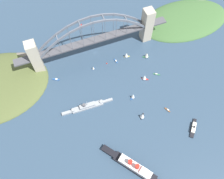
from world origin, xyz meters
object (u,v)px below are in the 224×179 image
harbor_arch_bridge (93,40)px  small_boat_6 (126,55)px  small_boat_0 (168,110)px  small_boat_1 (145,77)px  small_boat_5 (157,74)px  small_boat_8 (133,96)px  ocean_liner (135,167)px  harbor_ferry_steamer (193,128)px  small_boat_2 (56,79)px  naval_cruiser (87,106)px  small_boat_3 (93,68)px  small_boat_7 (116,61)px  seaplane_taxiing_near_bridge (82,26)px  small_boat_9 (147,55)px  small_boat_10 (142,116)px  channel_marker_buoy (107,63)px

harbor_arch_bridge → small_boat_6: harbor_arch_bridge is taller
small_boat_0 → small_boat_1: 61.34m
small_boat_5 → small_boat_8: small_boat_8 is taller
small_boat_6 → small_boat_8: (20.03, 73.32, -0.06)m
small_boat_6 → ocean_liner: bearing=70.7°
harbor_ferry_steamer → small_boat_2: (157.25, -146.03, -1.24)m
naval_cruiser → small_boat_2: naval_cruiser is taller
harbor_ferry_steamer → small_boat_3: size_ratio=3.61×
ocean_liner → naval_cruiser: (29.52, -103.34, -2.55)m
small_boat_0 → small_boat_5: 62.19m
small_boat_5 → small_boat_7: small_boat_5 is taller
harbor_arch_bridge → small_boat_5: (-76.72, 75.25, -31.55)m
seaplane_taxiing_near_bridge → small_boat_3: small_boat_3 is taller
small_boat_8 → small_boat_9: (-50.77, -60.87, 0.44)m
naval_cruiser → small_boat_6: (-88.12, -64.12, 2.06)m
small_boat_10 → small_boat_8: bearing=-90.3°
small_boat_9 → small_boat_6: bearing=-22.1°
ocean_liner → small_boat_6: bearing=-109.3°
naval_cruiser → small_boat_1: size_ratio=6.65×
small_boat_7 → small_boat_3: bearing=2.8°
harbor_ferry_steamer → small_boat_3: 173.49m
ocean_liner → small_boat_1: 136.27m
seaplane_taxiing_near_bridge → small_boat_6: 101.84m
harbor_arch_bridge → small_boat_3: harbor_arch_bridge is taller
channel_marker_buoy → small_boat_7: bearing=176.3°
small_boat_9 → small_boat_10: (50.97, 94.43, 0.26)m
seaplane_taxiing_near_bridge → channel_marker_buoy: seaplane_taxiing_near_bridge is taller
small_boat_8 → small_boat_9: small_boat_9 is taller
harbor_arch_bridge → small_boat_0: size_ratio=26.26×
harbor_arch_bridge → small_boat_3: 43.72m
naval_cruiser → small_boat_0: naval_cruiser is taller
harbor_arch_bridge → ocean_liner: 195.83m
ocean_liner → small_boat_7: ocean_liner is taller
harbor_ferry_steamer → small_boat_1: (29.17, -98.28, 3.23)m
harbor_arch_bridge → small_boat_6: bearing=150.2°
small_boat_0 → small_boat_7: size_ratio=0.96×
small_boat_0 → small_boat_7: small_boat_0 is taller
small_boat_0 → harbor_ferry_steamer: bearing=118.2°
small_boat_0 → small_boat_8: (38.68, -36.74, 4.07)m
small_boat_9 → seaplane_taxiing_near_bridge: bearing=-52.5°
harbor_arch_bridge → small_boat_10: (-25.25, 132.97, -26.65)m
small_boat_1 → small_boat_7: (28.87, -47.46, -4.52)m
ocean_liner → naval_cruiser: size_ratio=1.09×
ocean_liner → small_boat_10: size_ratio=6.72×
seaplane_taxiing_near_bridge → small_boat_8: bearing=99.6°
harbor_ferry_steamer → seaplane_taxiing_near_bridge: (86.55, -237.76, 0.05)m
small_boat_6 → small_boat_9: (-30.74, 12.45, 0.38)m
ocean_liner → seaplane_taxiing_near_bridge: size_ratio=8.04×
harbor_ferry_steamer → small_boat_8: size_ratio=2.28×
small_boat_9 → harbor_arch_bridge: bearing=-26.8°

